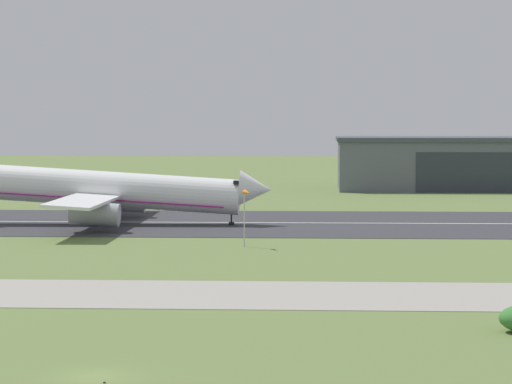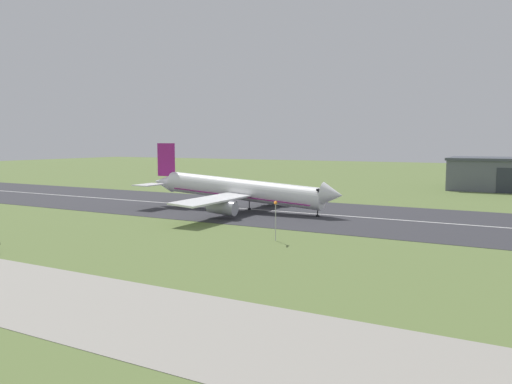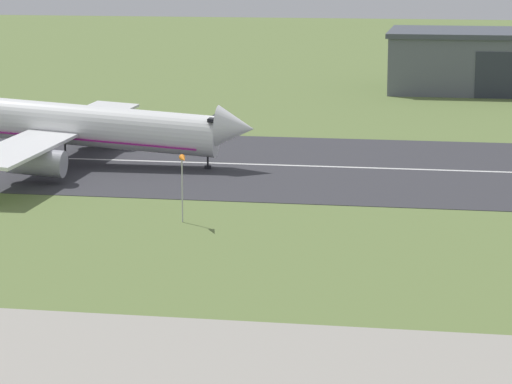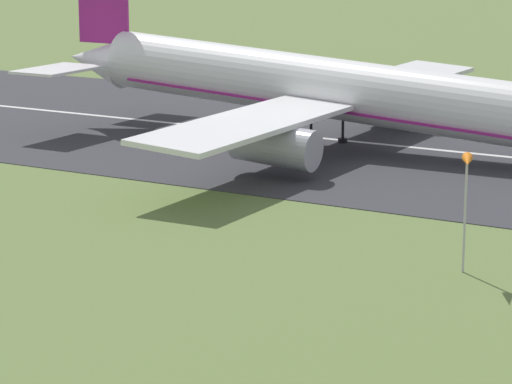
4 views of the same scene
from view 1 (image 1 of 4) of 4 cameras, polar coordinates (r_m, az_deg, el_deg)
The scene contains 6 objects.
ground_plane at distance 127.21m, azimuth -3.11°, elevation -3.55°, with size 738.78×738.78×0.00m, color olive.
runway_strip at distance 180.39m, azimuth -1.29°, elevation -1.45°, with size 498.78×45.44×0.06m, color #333338.
runway_centreline at distance 180.39m, azimuth -1.29°, elevation -1.44°, with size 448.90×0.70×0.01m, color silver.
taxiway_road at distance 108.09m, azimuth -4.21°, elevation -4.80°, with size 374.08×17.17×0.05m, color gray.
airplane_landing at distance 178.57m, azimuth -7.66°, elevation 0.11°, with size 53.25×52.84×16.68m.
windsock_pole at distance 145.57m, azimuth -0.44°, elevation -0.21°, with size 1.30×2.26×6.97m.
Camera 1 is at (13.50, -71.84, 15.63)m, focal length 85.00 mm.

